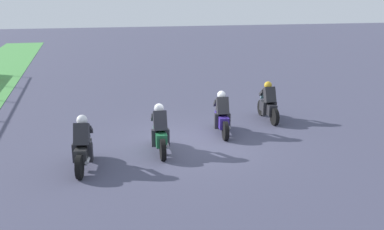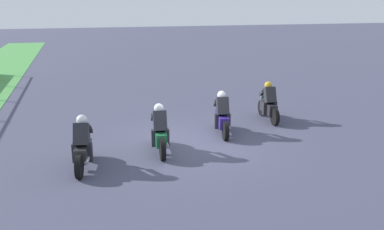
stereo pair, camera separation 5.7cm
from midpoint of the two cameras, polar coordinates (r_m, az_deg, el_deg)
name	(u,v)px [view 2 (the right image)]	position (r m, az deg, el deg)	size (l,w,h in m)	color
ground_plane	(192,142)	(13.83, 0.08, -3.75)	(120.00, 120.00, 0.00)	#404156
rider_lane_a	(269,105)	(16.46, 10.48, 1.40)	(2.04, 0.55, 1.51)	black
rider_lane_b	(222,117)	(14.58, 4.20, -0.21)	(2.04, 0.60, 1.51)	black
rider_lane_c	(160,133)	(12.84, -4.27, -2.40)	(2.04, 0.55, 1.51)	black
rider_lane_d	(83,147)	(11.96, -14.48, -4.22)	(2.03, 0.62, 1.51)	black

